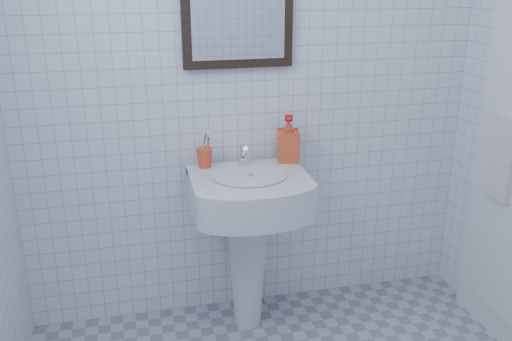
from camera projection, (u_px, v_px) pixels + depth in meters
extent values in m
cube|color=white|center=(251.00, 64.00, 2.62)|extent=(2.20, 0.02, 2.50)
cone|color=silver|center=(247.00, 263.00, 2.74)|extent=(0.21, 0.21, 0.66)
cube|color=silver|center=(249.00, 192.00, 2.57)|extent=(0.52, 0.37, 0.16)
cube|color=silver|center=(242.00, 167.00, 2.68)|extent=(0.52, 0.09, 0.03)
cylinder|color=silver|center=(250.00, 176.00, 2.51)|extent=(0.33, 0.33, 0.01)
cylinder|color=silver|center=(243.00, 161.00, 2.64)|extent=(0.04, 0.04, 0.04)
cylinder|color=silver|center=(244.00, 151.00, 2.61)|extent=(0.02, 0.09, 0.07)
cylinder|color=silver|center=(243.00, 153.00, 2.65)|extent=(0.03, 0.04, 0.08)
imported|color=red|center=(288.00, 139.00, 2.68)|extent=(0.11, 0.12, 0.22)
cube|color=beige|center=(502.00, 158.00, 2.54)|extent=(0.03, 0.16, 0.38)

